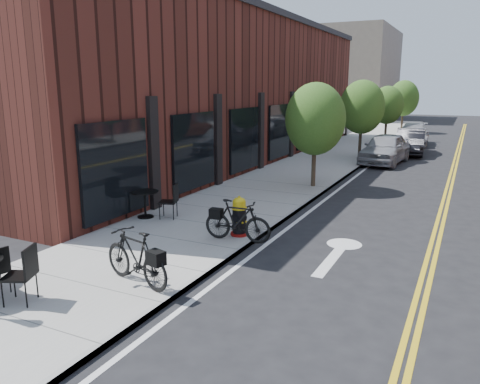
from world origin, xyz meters
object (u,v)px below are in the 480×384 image
Objects in this scene: bicycle_right at (237,221)px; parked_car_c at (413,135)px; parked_car_a at (385,148)px; bicycle_left at (136,257)px; bistro_set_c at (145,200)px; fire_hydrant at (239,217)px; parked_car_b at (410,142)px.

parked_car_c reaches higher than bicycle_right.
parked_car_a is (1.10, 14.27, 0.12)m from bicycle_right.
bicycle_right is (0.60, 3.08, -0.03)m from bicycle_left.
parked_car_c reaches higher than bistro_set_c.
bicycle_right is 3.38m from bistro_set_c.
bistro_set_c is at bearing -130.21° from bicycle_left.
bistro_set_c is 0.40× the size of parked_car_c.
fire_hydrant is 0.23× the size of parked_car_b.
bicycle_right is 18.36m from parked_car_b.
bistro_set_c is 0.44× the size of parked_car_b.
parked_car_b is 4.46m from parked_car_c.
bistro_set_c is at bearing -102.89° from parked_car_a.
bicycle_left is 25.88m from parked_car_c.
parked_car_a is 0.94× the size of parked_car_c.
parked_car_a is at bearing -104.79° from parked_car_b.
bistro_set_c is at bearing 73.91° from bicycle_right.
fire_hydrant is 0.54× the size of bistro_set_c.
fire_hydrant is at bearing -100.81° from parked_car_b.
parked_car_b reaches higher than bicycle_left.
bistro_set_c is at bearing -105.61° from parked_car_c.
parked_car_b is at bearing -9.45° from bicycle_right.
parked_car_b is at bearing 54.52° from bistro_set_c.
parked_car_c is (1.48, 22.71, 0.05)m from bicycle_right.
parked_car_b is at bearing 73.70° from fire_hydrant.
fire_hydrant is 3.55m from bicycle_left.
bicycle_left is at bearing 165.25° from bicycle_right.
parked_car_c is at bearing -7.45° from bicycle_right.
bicycle_right is (0.17, -0.45, 0.03)m from fire_hydrant.
bicycle_left is 0.95× the size of bistro_set_c.
fire_hydrant reaches higher than bistro_set_c.
parked_car_a reaches higher than fire_hydrant.
bicycle_left is 0.41× the size of parked_car_b.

